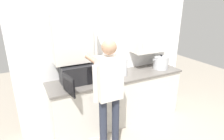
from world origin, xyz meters
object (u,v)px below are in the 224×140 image
(thermos_flask, at_px, (125,67))
(person_figure, at_px, (109,89))
(microwave_oven, at_px, (76,74))
(knife_block, at_px, (109,72))
(stock_pot, at_px, (161,62))

(thermos_flask, height_order, person_figure, person_figure)
(microwave_oven, bearing_deg, knife_block, -3.91)
(thermos_flask, bearing_deg, microwave_oven, 174.86)
(microwave_oven, bearing_deg, thermos_flask, -5.14)
(microwave_oven, height_order, stock_pot, microwave_oven)
(thermos_flask, xyz_separation_m, stock_pot, (0.83, 0.02, -0.03))
(knife_block, height_order, thermos_flask, thermos_flask)
(knife_block, bearing_deg, stock_pot, -0.99)
(thermos_flask, bearing_deg, stock_pot, 1.33)
(knife_block, xyz_separation_m, person_figure, (-0.32, -0.63, 0.01))
(person_figure, bearing_deg, stock_pot, 22.96)
(microwave_oven, xyz_separation_m, stock_pot, (1.69, -0.06, -0.03))
(person_figure, bearing_deg, microwave_oven, 111.43)
(microwave_oven, height_order, knife_block, microwave_oven)
(thermos_flask, distance_m, stock_pot, 0.83)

